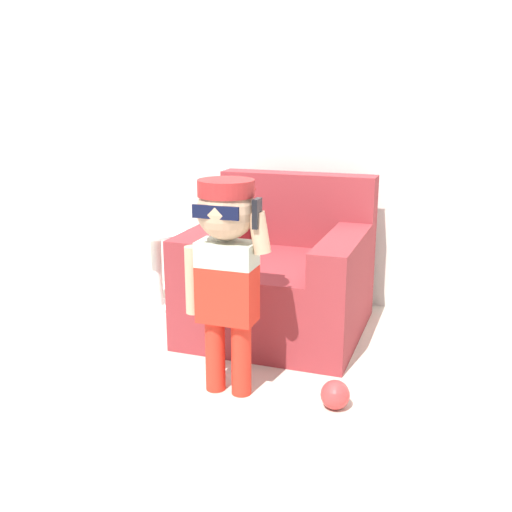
# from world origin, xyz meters

# --- Properties ---
(ground_plane) EXTENTS (10.00, 10.00, 0.00)m
(ground_plane) POSITION_xyz_m (0.00, 0.00, 0.00)
(ground_plane) COLOR beige
(wall_back) EXTENTS (10.00, 0.05, 2.60)m
(wall_back) POSITION_xyz_m (0.00, 0.82, 1.30)
(wall_back) COLOR silver
(wall_back) RESTS_ON ground_plane
(armchair) EXTENTS (0.99, 0.98, 0.91)m
(armchair) POSITION_xyz_m (-0.13, 0.19, 0.32)
(armchair) COLOR maroon
(armchair) RESTS_ON ground_plane
(person_child) EXTENTS (0.42, 0.31, 1.03)m
(person_child) POSITION_xyz_m (-0.13, -0.66, 0.68)
(person_child) COLOR red
(person_child) RESTS_ON ground_plane
(side_table) EXTENTS (0.39, 0.39, 0.52)m
(side_table) POSITION_xyz_m (-1.01, 0.27, 0.31)
(side_table) COLOR white
(side_table) RESTS_ON ground_plane
(toy_ball) EXTENTS (0.13, 0.13, 0.13)m
(toy_ball) POSITION_xyz_m (0.40, -0.65, 0.07)
(toy_ball) COLOR #D13838
(toy_ball) RESTS_ON ground_plane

